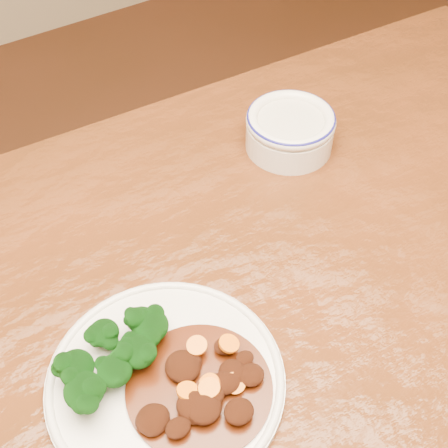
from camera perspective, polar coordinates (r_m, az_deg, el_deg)
dining_table at (r=0.78m, az=-0.14°, el=-14.63°), size 1.54×0.97×0.75m
dinner_plate at (r=0.69m, az=-5.35°, el=-14.05°), size 0.26×0.26×0.02m
broccoli_florets at (r=0.68m, az=-9.96°, el=-11.66°), size 0.13×0.09×0.05m
mince_stew at (r=0.67m, az=-2.22°, el=-15.03°), size 0.16×0.16×0.03m
dip_bowl at (r=0.92m, az=6.05°, el=8.63°), size 0.13×0.13×0.06m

